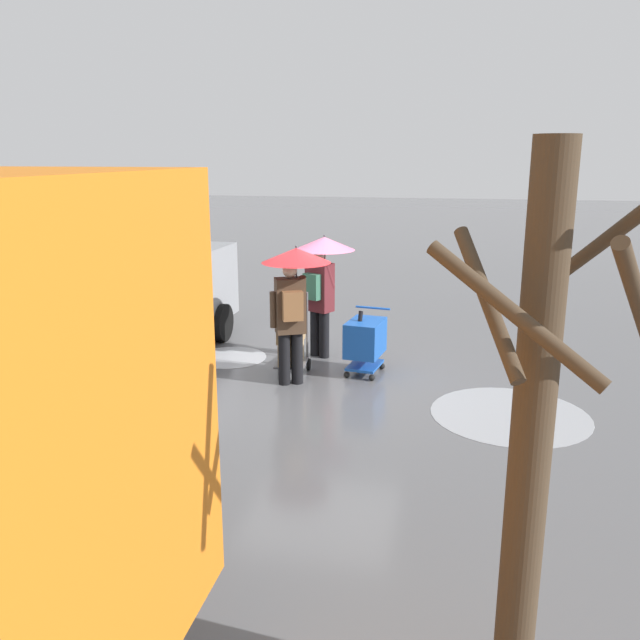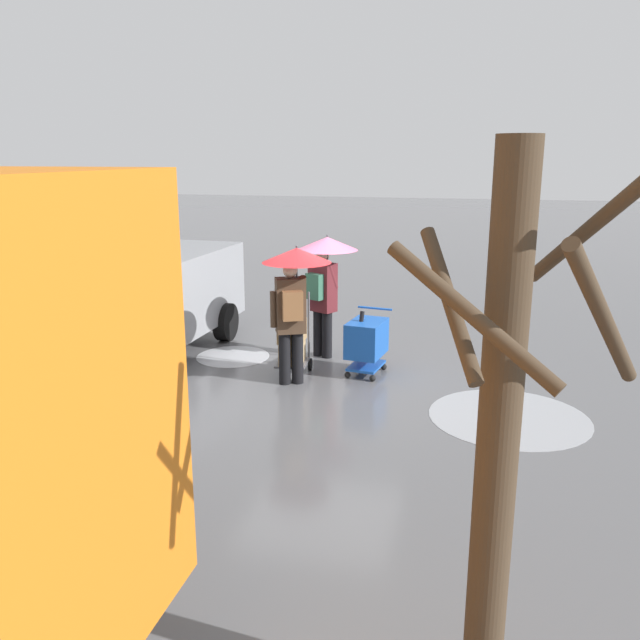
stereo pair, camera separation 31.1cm
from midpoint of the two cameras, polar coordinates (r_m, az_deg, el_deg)
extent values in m
plane|color=#5B5B5E|center=(10.41, -0.81, -5.12)|extent=(90.00, 90.00, 0.00)
cylinder|color=#ADAFB5|center=(11.59, -8.64, -3.23)|extent=(1.28, 1.28, 0.01)
cylinder|color=#999BA0|center=(9.33, 15.32, -7.97)|extent=(2.15, 2.15, 0.01)
cube|color=gray|center=(11.41, -17.16, 1.50)|extent=(2.08, 5.24, 1.40)
cube|color=gray|center=(9.66, -23.34, 5.53)|extent=(1.87, 1.44, 0.84)
cube|color=black|center=(9.25, -25.47, -0.14)|extent=(1.66, 0.10, 0.63)
cube|color=#232326|center=(9.51, -24.95, -6.34)|extent=(1.96, 0.21, 0.24)
cylinder|color=black|center=(9.77, -16.65, -4.82)|extent=(0.26, 0.73, 0.72)
cylinder|color=black|center=(10.86, -25.67, -3.74)|extent=(0.26, 0.73, 0.72)
cylinder|color=black|center=(12.53, -9.35, -0.23)|extent=(0.26, 0.73, 0.72)
cylinder|color=black|center=(13.40, -17.11, 0.27)|extent=(0.26, 0.73, 0.72)
cube|color=#1951B2|center=(10.48, 3.12, -1.56)|extent=(0.62, 0.83, 0.56)
cube|color=#1951B2|center=(10.62, 3.09, -3.95)|extent=(0.56, 0.74, 0.04)
cylinder|color=#1951B2|center=(10.77, 3.81, 1.06)|extent=(0.58, 0.12, 0.04)
sphere|color=black|center=(10.31, 3.69, -5.04)|extent=(0.10, 0.10, 0.10)
sphere|color=black|center=(10.43, 1.49, -4.79)|extent=(0.10, 0.10, 0.10)
sphere|color=black|center=(10.87, 4.61, -4.04)|extent=(0.10, 0.10, 0.10)
sphere|color=black|center=(10.98, 2.51, -3.82)|extent=(0.10, 0.10, 0.10)
cylinder|color=black|center=(10.39, 2.54, -1.13)|extent=(0.11, 0.29, 0.69)
cube|color=#515156|center=(10.49, -3.37, -3.75)|extent=(0.54, 0.65, 0.03)
cylinder|color=#515156|center=(10.58, -1.97, -0.46)|extent=(0.04, 0.04, 1.10)
cylinder|color=#515156|center=(10.65, -4.31, -0.40)|extent=(0.04, 0.04, 1.10)
cylinder|color=black|center=(10.77, -1.83, -3.89)|extent=(0.07, 0.20, 0.20)
cylinder|color=black|center=(10.85, -4.35, -3.79)|extent=(0.07, 0.20, 0.20)
cube|color=tan|center=(10.43, -3.38, -2.77)|extent=(0.45, 0.64, 0.34)
cube|color=#A37F51|center=(10.34, -3.41, -0.99)|extent=(0.45, 0.55, 0.33)
cube|color=#A37F51|center=(10.27, -3.43, 0.58)|extent=(0.40, 0.46, 0.25)
cylinder|color=black|center=(11.48, -1.19, -1.11)|extent=(0.18, 0.18, 0.82)
cylinder|color=black|center=(11.36, -0.42, -1.28)|extent=(0.18, 0.18, 0.82)
cube|color=#5B1E23|center=(11.23, -0.82, 2.89)|extent=(0.52, 0.45, 0.84)
sphere|color=beige|center=(11.13, -0.83, 5.61)|extent=(0.22, 0.22, 0.22)
cylinder|color=#5B1E23|center=(11.40, -1.82, 2.80)|extent=(0.10, 0.10, 0.55)
cylinder|color=#5B1E23|center=(11.09, -0.05, 3.90)|extent=(0.23, 0.31, 0.50)
cylinder|color=#333338|center=(11.10, -0.43, 4.75)|extent=(0.02, 0.02, 0.86)
cone|color=#E0668E|center=(11.04, -0.44, 6.69)|extent=(1.04, 1.04, 0.22)
sphere|color=#333338|center=(11.02, -0.44, 7.36)|extent=(0.04, 0.04, 0.04)
cube|color=#33664C|center=(11.07, -1.49, 2.93)|extent=(0.34, 0.28, 0.44)
cylinder|color=black|center=(10.06, -4.01, -3.38)|extent=(0.18, 0.18, 0.82)
cylinder|color=black|center=(10.09, -2.89, -3.31)|extent=(0.18, 0.18, 0.82)
cube|color=#473323|center=(9.86, -3.52, 1.26)|extent=(0.52, 0.44, 0.84)
sphere|color=beige|center=(9.75, -3.57, 4.35)|extent=(0.22, 0.22, 0.22)
cylinder|color=#473323|center=(9.83, -5.01, 0.90)|extent=(0.10, 0.10, 0.55)
cylinder|color=#473323|center=(9.86, -2.53, 2.58)|extent=(0.22, 0.32, 0.50)
cylinder|color=#333338|center=(9.80, -2.98, 3.46)|extent=(0.02, 0.02, 0.86)
cone|color=red|center=(9.73, -3.01, 5.65)|extent=(1.04, 1.04, 0.22)
sphere|color=#333338|center=(9.71, -3.02, 6.41)|extent=(0.04, 0.04, 0.04)
cube|color=brown|center=(9.66, -3.33, 1.23)|extent=(0.34, 0.27, 0.44)
cylinder|color=#423323|center=(3.95, 15.64, -11.38)|extent=(0.24, 0.24, 3.55)
cylinder|color=#423323|center=(3.87, 22.29, 7.08)|extent=(0.52, 0.83, 0.68)
cylinder|color=#423323|center=(3.25, 13.93, 0.57)|extent=(0.89, 0.45, 0.64)
cylinder|color=#423323|center=(3.49, 11.96, 1.58)|extent=(0.41, 0.68, 0.72)
camera|label=1|loc=(0.16, -90.91, -0.23)|focal=36.69mm
camera|label=2|loc=(0.16, 89.09, 0.23)|focal=36.69mm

